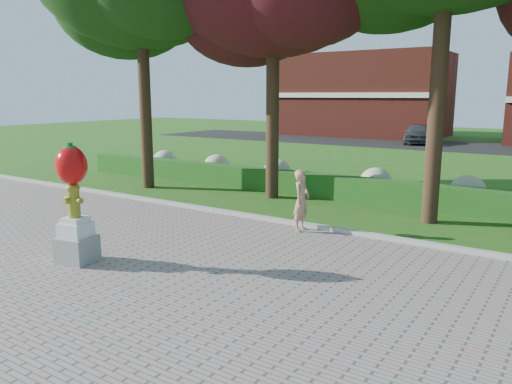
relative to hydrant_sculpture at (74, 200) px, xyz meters
The scene contains 10 objects.
ground 3.13m from the hydrant_sculpture, 51.30° to the left, with size 100.00×100.00×0.00m, color #235615.
walkway 2.86m from the hydrant_sculpture, 45.76° to the right, with size 40.00×14.00×0.04m, color gray.
curb 5.64m from the hydrant_sculpture, 71.30° to the left, with size 40.00×0.18×0.15m, color #ADADA5.
lawn_hedge 9.41m from the hydrant_sculpture, 79.17° to the left, with size 24.00×0.70×0.80m, color #214E16.
hydrangea_row 10.49m from the hydrant_sculpture, 77.13° to the left, with size 20.10×1.10×0.99m.
street 30.28m from the hydrant_sculpture, 86.67° to the left, with size 50.00×8.00×0.02m, color black.
building_left 37.18m from the hydrant_sculpture, 102.83° to the left, with size 14.00×8.00×7.00m, color maroon.
hydrant_sculpture is the anchor object (origin of this frame).
woman 5.56m from the hydrant_sculpture, 60.10° to the left, with size 0.58×0.38×1.60m, color tan.
parked_car 30.76m from the hydrant_sculpture, 93.10° to the left, with size 1.74×4.33×1.47m, color #404448.
Camera 1 is at (6.97, -8.51, 3.51)m, focal length 35.00 mm.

